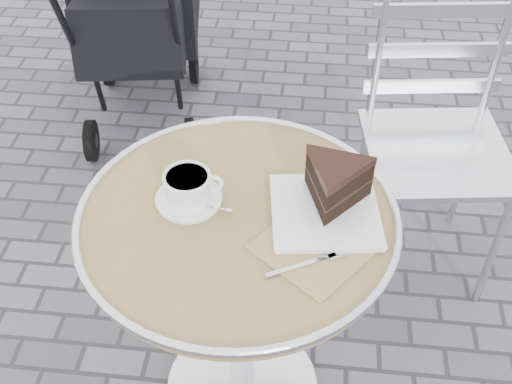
# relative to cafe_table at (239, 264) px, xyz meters

# --- Properties ---
(cafe_table) EXTENTS (0.72, 0.72, 0.74)m
(cafe_table) POSITION_rel_cafe_table_xyz_m (0.00, 0.00, 0.00)
(cafe_table) COLOR silver
(cafe_table) RESTS_ON ground
(cappuccino_set) EXTENTS (0.17, 0.15, 0.07)m
(cappuccino_set) POSITION_rel_cafe_table_xyz_m (-0.11, 0.03, 0.20)
(cappuccino_set) COLOR white
(cappuccino_set) RESTS_ON cafe_table
(cake_plate_set) EXTENTS (0.29, 0.39, 0.12)m
(cake_plate_set) POSITION_rel_cafe_table_xyz_m (0.20, 0.04, 0.22)
(cake_plate_set) COLOR #A17E58
(cake_plate_set) RESTS_ON cafe_table
(bistro_chair) EXTENTS (0.48, 0.48, 0.95)m
(bistro_chair) POSITION_rel_cafe_table_xyz_m (0.52, 0.67, 0.02)
(bistro_chair) COLOR silver
(bistro_chair) RESTS_ON ground
(baby_stroller) EXTENTS (0.56, 1.01, 0.99)m
(baby_stroller) POSITION_rel_cafe_table_xyz_m (-0.60, 1.38, -0.12)
(baby_stroller) COLOR black
(baby_stroller) RESTS_ON ground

